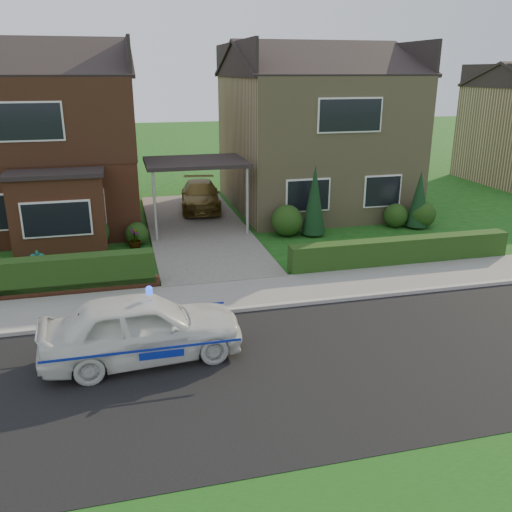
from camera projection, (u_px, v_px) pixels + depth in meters
name	position (u px, v px, depth m)	size (l,w,h in m)	color
ground	(273.00, 371.00, 11.38)	(120.00, 120.00, 0.00)	#144813
road	(273.00, 371.00, 11.38)	(60.00, 6.00, 0.02)	black
kerb	(241.00, 310.00, 14.16)	(60.00, 0.16, 0.12)	#9E9993
sidewalk	(233.00, 295.00, 15.13)	(60.00, 2.00, 0.10)	slate
driveway	(198.00, 229.00, 21.46)	(3.80, 12.00, 0.12)	#666059
house_left	(40.00, 128.00, 21.59)	(7.50, 9.53, 7.25)	brown
house_right	(313.00, 125.00, 24.38)	(7.50, 8.06, 7.25)	#94835B
carport_link	(196.00, 163.00, 20.58)	(3.80, 3.00, 2.77)	black
dwarf_wall	(18.00, 294.00, 14.86)	(7.70, 0.25, 0.36)	brown
hedge_left	(19.00, 298.00, 15.05)	(7.50, 0.55, 0.90)	#163210
hedge_right	(400.00, 265.00, 17.63)	(7.50, 0.55, 0.80)	#163210
shrub_left_mid	(90.00, 233.00, 18.79)	(1.32, 1.32, 1.32)	#163210
shrub_left_near	(137.00, 234.00, 19.51)	(0.84, 0.84, 0.84)	#163210
shrub_right_near	(287.00, 221.00, 20.56)	(1.20, 1.20, 1.20)	#163210
shrub_right_mid	(396.00, 216.00, 21.74)	(0.96, 0.96, 0.96)	#163210
shrub_right_far	(422.00, 214.00, 21.68)	(1.08, 1.08, 1.08)	#163210
conifer_a	(314.00, 202.00, 20.38)	(0.90, 0.90, 2.60)	black
conifer_b	(419.00, 201.00, 21.45)	(0.90, 0.90, 2.20)	black
police_car	(142.00, 328.00, 11.65)	(3.96, 4.43, 1.63)	silver
driveway_car	(200.00, 195.00, 24.19)	(1.68, 4.13, 1.20)	brown
potted_plant_a	(38.00, 264.00, 16.52)	(0.41, 0.28, 0.79)	gray
potted_plant_b	(55.00, 247.00, 18.35)	(0.30, 0.37, 0.67)	gray
potted_plant_c	(135.00, 240.00, 18.95)	(0.43, 0.43, 0.77)	gray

